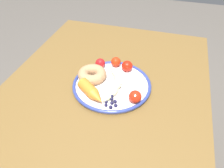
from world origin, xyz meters
TOP-DOWN VIEW (x-y plane):
  - dining_table at (0.00, 0.00)m, footprint 0.97×0.74m
  - plate at (-0.00, 0.03)m, footprint 0.29×0.29m
  - banana at (0.01, 0.04)m, footprint 0.19×0.07m
  - carrot_orange at (0.08, -0.02)m, footprint 0.11×0.12m
  - donut at (-0.01, -0.05)m, footprint 0.14×0.14m
  - blueberry_pile at (0.10, 0.05)m, footprint 0.05×0.05m
  - tomato_near at (-0.10, 0.06)m, footprint 0.04×0.04m
  - tomato_mid at (-0.09, -0.05)m, footprint 0.04×0.04m
  - tomato_far at (-0.11, 0.01)m, footprint 0.04×0.04m
  - tomato_extra at (0.06, 0.12)m, footprint 0.04×0.04m

SIDE VIEW (x-z plane):
  - dining_table at x=0.00m, z-range 0.25..0.96m
  - plate at x=0.00m, z-range 0.71..0.72m
  - blueberry_pile at x=0.10m, z-range 0.71..0.73m
  - banana at x=0.01m, z-range 0.71..0.74m
  - donut at x=-0.01m, z-range 0.72..0.76m
  - tomato_mid at x=-0.09m, z-range 0.72..0.76m
  - tomato_far at x=-0.11m, z-range 0.72..0.76m
  - carrot_orange at x=0.08m, z-range 0.72..0.76m
  - tomato_near at x=-0.10m, z-range 0.72..0.76m
  - tomato_extra at x=0.06m, z-range 0.72..0.76m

